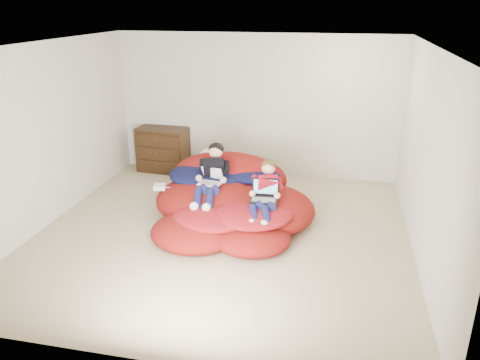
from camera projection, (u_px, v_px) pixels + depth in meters
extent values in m
cube|color=tan|center=(222.00, 242.00, 6.46)|extent=(5.10, 5.10, 0.25)
cube|color=beige|center=(256.00, 106.00, 8.26)|extent=(5.10, 0.02, 2.50)
cube|color=beige|center=(142.00, 237.00, 3.68)|extent=(5.10, 0.02, 2.50)
cube|color=beige|center=(45.00, 135.00, 6.47)|extent=(0.02, 5.10, 2.50)
cube|color=beige|center=(428.00, 160.00, 5.48)|extent=(0.02, 5.10, 2.50)
cube|color=white|center=(219.00, 44.00, 5.52)|extent=(5.10, 5.10, 0.02)
cube|color=black|center=(163.00, 150.00, 8.67)|extent=(0.95, 0.52, 0.82)
cube|color=black|center=(159.00, 166.00, 8.54)|extent=(0.82, 0.08, 0.20)
cylinder|color=#4C3F26|center=(159.00, 167.00, 8.52)|extent=(0.03, 0.06, 0.03)
cube|color=black|center=(158.00, 153.00, 8.45)|extent=(0.82, 0.08, 0.20)
cylinder|color=#4C3F26|center=(158.00, 154.00, 8.43)|extent=(0.03, 0.06, 0.03)
cube|color=black|center=(157.00, 140.00, 8.36)|extent=(0.82, 0.08, 0.20)
cylinder|color=#4C3F26|center=(157.00, 141.00, 8.35)|extent=(0.03, 0.06, 0.03)
ellipsoid|color=maroon|center=(213.00, 200.00, 6.97)|extent=(1.71, 1.53, 0.61)
ellipsoid|color=maroon|center=(261.00, 209.00, 6.71)|extent=(1.57, 1.53, 0.57)
ellipsoid|color=maroon|center=(226.00, 218.00, 6.48)|extent=(1.47, 1.18, 0.47)
ellipsoid|color=maroon|center=(195.00, 232.00, 6.17)|extent=(1.19, 1.09, 0.40)
ellipsoid|color=maroon|center=(251.00, 238.00, 6.04)|extent=(1.03, 0.94, 0.34)
ellipsoid|color=maroon|center=(229.00, 177.00, 7.35)|extent=(1.83, 0.81, 0.81)
ellipsoid|color=#10133B|center=(208.00, 175.00, 7.19)|extent=(1.22, 1.00, 0.31)
ellipsoid|color=#10133B|center=(251.00, 175.00, 7.11)|extent=(0.92, 0.65, 0.22)
ellipsoid|color=#AB181E|center=(252.00, 212.00, 6.28)|extent=(1.12, 1.12, 0.20)
ellipsoid|color=#AB181E|center=(213.00, 216.00, 6.25)|extent=(1.08, 0.97, 0.19)
ellipsoid|color=white|center=(213.00, 157.00, 7.58)|extent=(0.47, 0.30, 0.30)
cube|color=black|center=(214.00, 171.00, 6.82)|extent=(0.36, 0.40, 0.45)
sphere|color=#E1AB89|center=(216.00, 151.00, 6.83)|extent=(0.21, 0.21, 0.21)
ellipsoid|color=black|center=(216.00, 149.00, 6.84)|extent=(0.23, 0.22, 0.18)
cylinder|color=#141740|center=(204.00, 188.00, 6.65)|extent=(0.20, 0.35, 0.19)
cylinder|color=#141740|center=(198.00, 198.00, 6.39)|extent=(0.17, 0.34, 0.21)
sphere|color=white|center=(194.00, 206.00, 6.25)|extent=(0.12, 0.12, 0.12)
cylinder|color=#141740|center=(215.00, 189.00, 6.61)|extent=(0.20, 0.35, 0.19)
cylinder|color=#141740|center=(210.00, 199.00, 6.35)|extent=(0.17, 0.34, 0.21)
sphere|color=white|center=(206.00, 207.00, 6.22)|extent=(0.12, 0.12, 0.12)
cube|color=#B71023|center=(267.00, 187.00, 6.44)|extent=(0.37, 0.41, 0.41)
sphere|color=#E1AB89|center=(268.00, 168.00, 6.46)|extent=(0.19, 0.19, 0.19)
ellipsoid|color=#4E3314|center=(269.00, 165.00, 6.47)|extent=(0.21, 0.20, 0.16)
cylinder|color=#141740|center=(258.00, 204.00, 6.27)|extent=(0.22, 0.33, 0.17)
cylinder|color=#141740|center=(254.00, 214.00, 6.03)|extent=(0.19, 0.32, 0.20)
sphere|color=white|center=(252.00, 223.00, 5.90)|extent=(0.11, 0.11, 0.11)
cylinder|color=#141740|center=(269.00, 205.00, 6.24)|extent=(0.22, 0.33, 0.17)
cylinder|color=#141740|center=(266.00, 215.00, 6.00)|extent=(0.19, 0.32, 0.20)
sphere|color=white|center=(264.00, 224.00, 5.87)|extent=(0.11, 0.11, 0.11)
cube|color=white|center=(210.00, 184.00, 6.62)|extent=(0.34, 0.26, 0.01)
cube|color=gray|center=(209.00, 183.00, 6.61)|extent=(0.28, 0.16, 0.00)
cube|color=white|center=(212.00, 173.00, 6.73)|extent=(0.33, 0.16, 0.20)
cube|color=blue|center=(212.00, 173.00, 6.72)|extent=(0.28, 0.13, 0.16)
cube|color=black|center=(264.00, 200.00, 6.25)|extent=(0.38, 0.28, 0.01)
cube|color=gray|center=(264.00, 200.00, 6.23)|extent=(0.32, 0.16, 0.00)
cube|color=black|center=(266.00, 187.00, 6.33)|extent=(0.37, 0.06, 0.26)
cube|color=teal|center=(266.00, 187.00, 6.32)|extent=(0.32, 0.04, 0.21)
cube|color=white|center=(160.00, 187.00, 6.91)|extent=(0.20, 0.20, 0.06)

